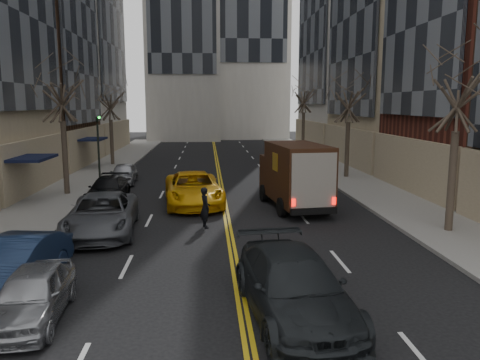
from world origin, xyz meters
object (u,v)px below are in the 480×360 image
object	(u,v)px
observer_sedan	(294,287)
taxi	(193,189)
ups_truck	(295,176)
pedestrian	(205,208)

from	to	relation	value
observer_sedan	taxi	bearing A→B (deg)	96.17
ups_truck	pedestrian	size ratio (longest dim) A/B	3.58
ups_truck	taxi	distance (m)	5.22
ups_truck	observer_sedan	bearing A→B (deg)	-107.32
taxi	pedestrian	size ratio (longest dim) A/B	3.51
observer_sedan	pedestrian	world-z (taller)	pedestrian
taxi	pedestrian	xyz separation A→B (m)	(0.62, -4.52, 0.02)
ups_truck	pedestrian	world-z (taller)	ups_truck
ups_truck	taxi	bearing A→B (deg)	160.62
observer_sedan	taxi	size ratio (longest dim) A/B	0.94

